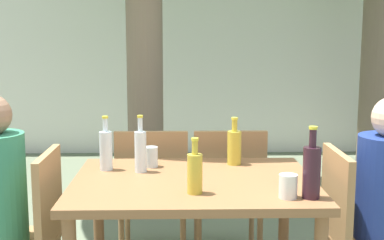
{
  "coord_description": "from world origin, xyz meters",
  "views": [
    {
      "loc": [
        -0.07,
        -2.56,
        1.47
      ],
      "look_at": [
        0.0,
        0.3,
        1.01
      ],
      "focal_mm": 50.0,
      "sensor_mm": 36.0,
      "label": 1
    }
  ],
  "objects": [
    {
      "name": "oil_cruet_1",
      "position": [
        0.0,
        -0.23,
        0.86
      ],
      "size": [
        0.07,
        0.07,
        0.25
      ],
      "color": "gold",
      "rests_on": "dining_table_front"
    },
    {
      "name": "patio_chair_2",
      "position": [
        -0.24,
        0.69,
        0.5
      ],
      "size": [
        0.44,
        0.44,
        0.89
      ],
      "rotation": [
        0.0,
        0.0,
        3.14
      ],
      "color": "#A87A4C",
      "rests_on": "ground_plane"
    },
    {
      "name": "patio_chair_3",
      "position": [
        0.24,
        0.69,
        0.5
      ],
      "size": [
        0.44,
        0.44,
        0.89
      ],
      "rotation": [
        0.0,
        0.0,
        3.14
      ],
      "color": "#A87A4C",
      "rests_on": "ground_plane"
    },
    {
      "name": "wine_bottle_4",
      "position": [
        0.51,
        -0.31,
        0.88
      ],
      "size": [
        0.08,
        0.08,
        0.32
      ],
      "color": "#331923",
      "rests_on": "dining_table_front"
    },
    {
      "name": "water_bottle_3",
      "position": [
        -0.27,
        0.16,
        0.87
      ],
      "size": [
        0.06,
        0.06,
        0.3
      ],
      "color": "silver",
      "rests_on": "dining_table_front"
    },
    {
      "name": "dining_table_front",
      "position": [
        0.0,
        0.0,
        0.66
      ],
      "size": [
        1.19,
        0.91,
        0.76
      ],
      "color": "brown",
      "rests_on": "ground_plane"
    },
    {
      "name": "oil_cruet_2",
      "position": [
        0.23,
        0.31,
        0.86
      ],
      "size": [
        0.08,
        0.08,
        0.26
      ],
      "color": "gold",
      "rests_on": "dining_table_front"
    },
    {
      "name": "patio_chair_0",
      "position": [
        -0.83,
        0.0,
        0.5
      ],
      "size": [
        0.44,
        0.44,
        0.89
      ],
      "rotation": [
        0.0,
        0.0,
        -1.57
      ],
      "color": "#A87A4C",
      "rests_on": "ground_plane"
    },
    {
      "name": "drinking_glass_0",
      "position": [
        -0.22,
        0.26,
        0.81
      ],
      "size": [
        0.07,
        0.07,
        0.11
      ],
      "color": "silver",
      "rests_on": "dining_table_front"
    },
    {
      "name": "drinking_glass_1",
      "position": [
        0.41,
        -0.31,
        0.81
      ],
      "size": [
        0.08,
        0.08,
        0.11
      ],
      "color": "silver",
      "rests_on": "dining_table_front"
    },
    {
      "name": "cafe_building_wall",
      "position": [
        0.0,
        4.04,
        1.4
      ],
      "size": [
        10.0,
        0.08,
        2.8
      ],
      "color": "white",
      "rests_on": "ground_plane"
    },
    {
      "name": "water_bottle_0",
      "position": [
        -0.46,
        0.2,
        0.87
      ],
      "size": [
        0.07,
        0.07,
        0.29
      ],
      "color": "silver",
      "rests_on": "dining_table_front"
    },
    {
      "name": "patio_chair_1",
      "position": [
        0.83,
        0.0,
        0.5
      ],
      "size": [
        0.44,
        0.44,
        0.89
      ],
      "rotation": [
        0.0,
        0.0,
        1.57
      ],
      "color": "#A87A4C",
      "rests_on": "ground_plane"
    }
  ]
}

